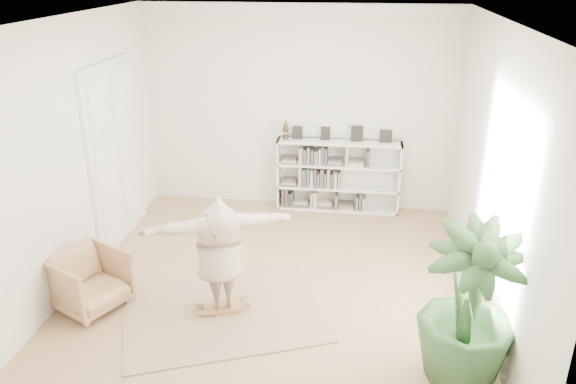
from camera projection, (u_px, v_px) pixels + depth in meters
The scene contains 9 objects.
floor at pixel (273, 288), 7.85m from camera, with size 6.00×6.00×0.00m, color #98714E.
room_shell at pixel (299, 8), 9.20m from camera, with size 6.00×6.00×6.00m.
doors at pixel (116, 155), 8.83m from camera, with size 0.09×1.78×2.92m.
bookshelf at pixel (338, 177), 10.10m from camera, with size 2.20×0.35×1.64m.
armchair at pixel (89, 281), 7.29m from camera, with size 0.83×0.85×0.77m, color tan.
rug at pixel (223, 310), 7.33m from camera, with size 2.50×2.00×0.02m, color tan.
rocker_board at pixel (223, 307), 7.30m from camera, with size 0.54×0.44×0.10m.
person at pixel (220, 250), 6.99m from camera, with size 1.90×0.52×1.54m, color tan.
houseplant at pixel (469, 307), 5.80m from camera, with size 1.03×1.03×1.83m, color #2E562B.
Camera 1 is at (1.09, -6.65, 4.24)m, focal length 35.00 mm.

